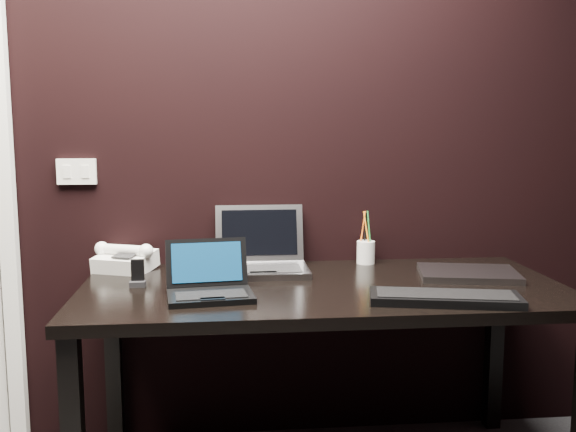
{
  "coord_description": "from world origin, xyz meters",
  "views": [
    {
      "loc": [
        -0.04,
        -0.79,
        1.3
      ],
      "look_at": [
        0.17,
        1.35,
        0.99
      ],
      "focal_mm": 40.0,
      "sensor_mm": 36.0,
      "label": 1
    }
  ],
  "objects": [
    {
      "name": "closed_laptop",
      "position": [
        0.86,
        1.46,
        0.75
      ],
      "size": [
        0.4,
        0.32,
        0.02
      ],
      "color": "#9C9BA1",
      "rests_on": "desk"
    },
    {
      "name": "wall_back",
      "position": [
        0.0,
        1.8,
        1.3
      ],
      "size": [
        4.0,
        0.0,
        4.0
      ],
      "primitive_type": "plane",
      "rotation": [
        1.57,
        0.0,
        0.0
      ],
      "color": "black",
      "rests_on": "ground"
    },
    {
      "name": "ext_keyboard",
      "position": [
        0.65,
        1.13,
        0.75
      ],
      "size": [
        0.5,
        0.26,
        0.03
      ],
      "color": "black",
      "rests_on": "desk"
    },
    {
      "name": "netbook",
      "position": [
        -0.1,
        1.28,
        0.78
      ],
      "size": [
        0.3,
        0.27,
        0.18
      ],
      "color": "black",
      "rests_on": "desk"
    },
    {
      "name": "wall_switch",
      "position": [
        -0.62,
        1.79,
        1.12
      ],
      "size": [
        0.15,
        0.02,
        0.1
      ],
      "color": "silver",
      "rests_on": "wall_back"
    },
    {
      "name": "mobile_phone",
      "position": [
        -0.35,
        1.44,
        0.78
      ],
      "size": [
        0.06,
        0.05,
        0.09
      ],
      "color": "black",
      "rests_on": "desk"
    },
    {
      "name": "silver_laptop",
      "position": [
        0.09,
        1.63,
        0.79
      ],
      "size": [
        0.35,
        0.32,
        0.24
      ],
      "color": "gray",
      "rests_on": "desk"
    },
    {
      "name": "desk",
      "position": [
        0.3,
        1.4,
        0.66
      ],
      "size": [
        1.7,
        0.8,
        0.74
      ],
      "color": "black",
      "rests_on": "ground"
    },
    {
      "name": "pen_cup",
      "position": [
        0.53,
        1.73,
        0.79
      ],
      "size": [
        0.09,
        0.09,
        0.22
      ],
      "color": "white",
      "rests_on": "desk"
    },
    {
      "name": "desk_phone",
      "position": [
        -0.43,
        1.69,
        0.78
      ],
      "size": [
        0.26,
        0.24,
        0.12
      ],
      "color": "white",
      "rests_on": "desk"
    }
  ]
}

